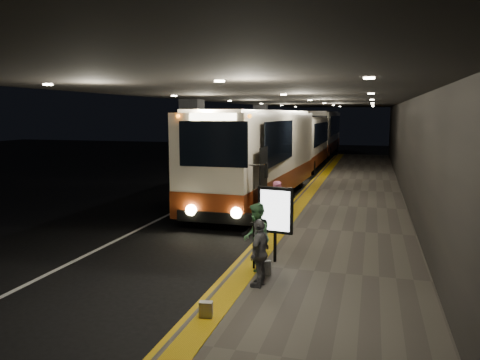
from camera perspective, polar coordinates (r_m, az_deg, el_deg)
The scene contains 18 objects.
ground at distance 15.41m, azimuth -6.00°, elevation -6.32°, with size 90.00×90.00×0.00m, color black.
lane_line_white at distance 20.59m, azimuth -5.49°, elevation -2.63°, with size 0.12×50.00×0.01m, color silver.
kerb_stripe_yellow at distance 19.49m, azimuth 5.97°, elevation -3.25°, with size 0.18×50.00×0.01m, color gold.
sidewalk at distance 19.22m, azimuth 13.05°, elevation -3.36°, with size 4.50×50.00×0.15m, color #514C44.
tactile_strip at distance 19.39m, azimuth 7.43°, elevation -2.88°, with size 0.50×50.00×0.01m, color gold.
terminal_wall at distance 18.91m, azimuth 20.18°, elevation 5.10°, with size 0.10×50.00×6.00m, color black.
support_columns at distance 19.26m, azimuth -5.83°, elevation 3.22°, with size 0.80×24.80×4.40m.
canopy at distance 19.11m, azimuth 6.63°, elevation 10.37°, with size 9.00×50.00×0.40m, color black.
coach_main at distance 20.46m, azimuth 2.32°, elevation 2.55°, with size 3.09×12.44×3.85m.
coach_second at distance 33.22m, azimuth 7.87°, elevation 4.31°, with size 2.33×11.10×3.49m.
coach_third at distance 43.98m, azimuth 9.78°, elevation 5.44°, with size 2.63×12.48×3.92m.
passenger_boarding at distance 14.85m, azimuth 4.71°, elevation -3.13°, with size 0.58×0.38×1.58m, color #C75C92.
passenger_waiting_green at distance 11.09m, azimuth 1.99°, elevation -6.93°, with size 0.78×0.48×1.60m, color #488351.
passenger_waiting_grey at distance 10.08m, azimuth 2.42°, elevation -8.85°, with size 0.86×0.44×1.47m, color #55545A.
bag_polka at distance 10.91m, azimuth 3.02°, elevation -10.64°, with size 0.28×0.12×0.34m, color black.
bag_plain at distance 8.81m, azimuth -4.18°, elevation -15.49°, with size 0.24×0.14×0.30m, color #BBB5AF.
info_sign at distance 11.59m, azimuth 4.33°, elevation -3.87°, with size 0.90×0.24×1.89m.
stanchion_post at distance 11.21m, azimuth 1.69°, elevation -8.05°, with size 0.05×0.05×1.11m, color black.
Camera 1 is at (5.59, -13.84, 3.82)m, focal length 35.00 mm.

